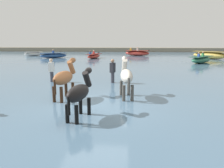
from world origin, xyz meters
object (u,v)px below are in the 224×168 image
object	(u,v)px
horse_lead_black	(79,94)
boat_near_starboard	(201,60)
person_onlooker_left	(52,72)
boat_mid_channel	(210,55)
person_wading_close	(113,73)
horse_flank_chestnut	(64,79)
horse_trailing_pinto	(126,77)
boat_distant_west	(137,53)
boat_near_port	(53,55)
boat_far_inshore	(34,54)
boat_distant_east	(94,56)

from	to	relation	value
horse_lead_black	boat_near_starboard	xyz separation A→B (m)	(8.91, 16.95, -0.43)
person_onlooker_left	horse_lead_black	bearing A→B (deg)	-64.22
boat_mid_channel	person_wading_close	bearing A→B (deg)	-123.94
horse_lead_black	boat_near_starboard	distance (m)	19.16
boat_mid_channel	person_onlooker_left	xyz separation A→B (m)	(-14.37, -16.07, 0.14)
person_onlooker_left	person_wading_close	size ratio (longest dim) A/B	1.00
horse_flank_chestnut	person_onlooker_left	world-z (taller)	horse_flank_chestnut
horse_trailing_pinto	person_wading_close	bearing A→B (deg)	103.73
horse_flank_chestnut	boat_distant_west	world-z (taller)	horse_flank_chestnut
boat_distant_west	boat_near_port	distance (m)	11.74
horse_lead_black	boat_mid_channel	size ratio (longest dim) A/B	0.43
boat_near_port	boat_distant_west	bearing A→B (deg)	22.94
horse_flank_chestnut	boat_far_inshore	distance (m)	25.36
horse_flank_chestnut	boat_near_starboard	size ratio (longest dim) A/B	0.57
person_wading_close	horse_lead_black	bearing A→B (deg)	-96.35
boat_distant_east	person_onlooker_left	size ratio (longest dim) A/B	1.81
person_wading_close	boat_near_starboard	bearing A→B (deg)	53.40
boat_mid_channel	boat_near_port	distance (m)	19.47
boat_distant_east	person_onlooker_left	world-z (taller)	person_onlooker_left
boat_distant_east	boat_near_port	bearing A→B (deg)	176.58
horse_flank_chestnut	boat_near_port	bearing A→B (deg)	109.29
boat_mid_channel	horse_trailing_pinto	bearing A→B (deg)	-117.54
horse_lead_black	person_onlooker_left	world-z (taller)	horse_lead_black
boat_distant_west	boat_near_port	bearing A→B (deg)	-157.06
horse_flank_chestnut	boat_far_inshore	size ratio (longest dim) A/B	0.73
horse_flank_chestnut	boat_near_starboard	xyz separation A→B (m)	(9.99, 14.74, -0.51)
horse_trailing_pinto	person_onlooker_left	xyz separation A→B (m)	(-4.28, 3.27, -0.30)
boat_distant_west	boat_distant_east	distance (m)	7.43
boat_near_starboard	person_wading_close	size ratio (longest dim) A/B	2.09
boat_distant_east	person_wading_close	size ratio (longest dim) A/B	1.81
horse_lead_black	person_onlooker_left	size ratio (longest dim) A/B	1.11
horse_lead_black	boat_distant_east	size ratio (longest dim) A/B	0.61
horse_flank_chestnut	boat_mid_channel	distance (m)	23.44
boat_distant_west	horse_flank_chestnut	bearing A→B (deg)	-99.24
boat_distant_west	boat_near_port	xyz separation A→B (m)	(-10.81, -4.58, -0.07)
person_onlooker_left	boat_near_starboard	bearing A→B (deg)	43.22
boat_far_inshore	person_onlooker_left	size ratio (longest dim) A/B	1.63
horse_flank_chestnut	boat_mid_channel	xyz separation A→B (m)	(12.60, 19.76, -0.41)
boat_near_port	horse_flank_chestnut	bearing A→B (deg)	-70.71
boat_distant_west	boat_mid_channel	world-z (taller)	boat_distant_west
horse_lead_black	boat_far_inshore	distance (m)	27.82
boat_distant_west	horse_lead_black	bearing A→B (deg)	-96.17
boat_distant_west	boat_near_starboard	xyz separation A→B (m)	(6.05, -9.48, -0.03)
boat_far_inshore	person_onlooker_left	xyz separation A→B (m)	(9.06, -19.24, 0.31)
boat_mid_channel	boat_near_port	bearing A→B (deg)	-179.65
horse_trailing_pinto	horse_flank_chestnut	bearing A→B (deg)	-170.62
horse_lead_black	boat_distant_west	bearing A→B (deg)	83.83
boat_distant_west	boat_far_inshore	bearing A→B (deg)	-175.01
horse_trailing_pinto	boat_near_starboard	xyz separation A→B (m)	(7.48, 14.33, -0.53)
person_onlooker_left	boat_near_port	bearing A→B (deg)	107.74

